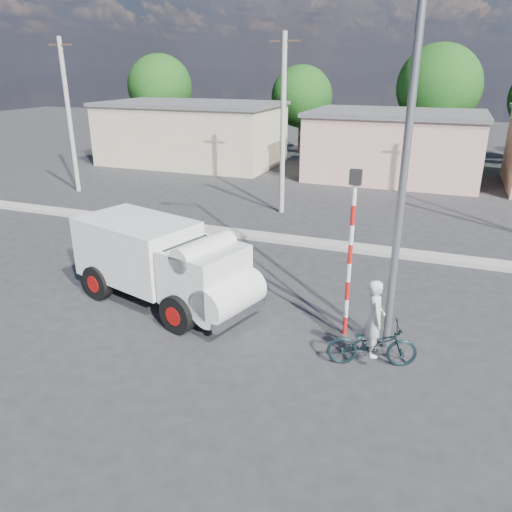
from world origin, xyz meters
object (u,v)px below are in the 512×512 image
(truck, at_px, (164,262))
(cyclist, at_px, (374,330))
(streetlight, at_px, (399,147))
(bicycle, at_px, (372,344))
(traffic_pole, at_px, (351,241))

(truck, height_order, cyclist, truck)
(streetlight, bearing_deg, bicycle, -94.25)
(truck, xyz_separation_m, bicycle, (6.16, -1.11, -0.78))
(traffic_pole, distance_m, streetlight, 2.56)
(traffic_pole, bearing_deg, streetlight, -17.73)
(truck, relative_size, cyclist, 3.29)
(bicycle, relative_size, streetlight, 0.23)
(truck, relative_size, traffic_pole, 1.41)
(bicycle, height_order, cyclist, cyclist)
(bicycle, bearing_deg, streetlight, -20.83)
(bicycle, distance_m, cyclist, 0.39)
(streetlight, bearing_deg, cyclist, -94.25)
(cyclist, bearing_deg, streetlight, -20.83)
(truck, distance_m, traffic_pole, 5.44)
(traffic_pole, bearing_deg, bicycle, -54.49)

